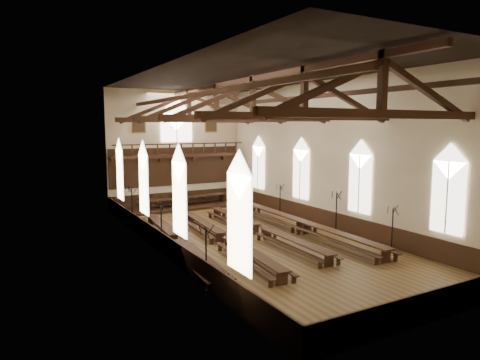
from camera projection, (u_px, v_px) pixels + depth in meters
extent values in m
plane|color=brown|center=(252.00, 238.00, 26.56)|extent=(26.00, 26.00, 0.00)
plane|color=beige|center=(177.00, 149.00, 37.22)|extent=(12.00, 0.00, 12.00)
plane|color=beige|center=(446.00, 182.00, 14.66)|extent=(12.00, 0.00, 12.00)
plane|color=beige|center=(157.00, 162.00, 23.05)|extent=(0.00, 26.00, 26.00)
plane|color=beige|center=(329.00, 155.00, 28.82)|extent=(0.00, 26.00, 26.00)
plane|color=black|center=(253.00, 74.00, 25.32)|extent=(26.00, 26.00, 0.00)
cube|color=#321B0F|center=(178.00, 198.00, 37.73)|extent=(11.90, 0.08, 1.20)
cube|color=#321B0F|center=(438.00, 304.00, 15.24)|extent=(11.90, 0.08, 1.20)
cube|color=#321B0F|center=(160.00, 241.00, 23.62)|extent=(0.08, 25.90, 1.20)
cube|color=#321B0F|center=(327.00, 219.00, 29.35)|extent=(0.08, 25.90, 1.20)
cube|color=white|center=(239.00, 224.00, 15.49)|extent=(0.05, 1.80, 3.60)
cube|color=white|center=(239.00, 174.00, 15.26)|extent=(0.05, 1.80, 1.80)
cylinder|color=beige|center=(240.00, 224.00, 15.51)|extent=(0.08, 0.08, 3.60)
cube|color=white|center=(179.00, 199.00, 20.70)|extent=(0.05, 1.80, 3.60)
cube|color=white|center=(179.00, 162.00, 20.47)|extent=(0.05, 1.80, 1.80)
cylinder|color=beige|center=(180.00, 199.00, 20.71)|extent=(0.08, 0.08, 3.60)
cube|color=white|center=(144.00, 185.00, 25.90)|extent=(0.05, 1.80, 3.60)
cube|color=white|center=(143.00, 155.00, 25.68)|extent=(0.05, 1.80, 1.80)
cylinder|color=beige|center=(144.00, 185.00, 25.92)|extent=(0.08, 0.08, 3.60)
cube|color=white|center=(120.00, 175.00, 31.11)|extent=(0.05, 1.80, 3.60)
cube|color=white|center=(119.00, 150.00, 30.89)|extent=(0.05, 1.80, 1.80)
cylinder|color=beige|center=(120.00, 175.00, 31.13)|extent=(0.08, 0.08, 3.60)
cube|color=white|center=(448.00, 198.00, 21.17)|extent=(0.05, 1.80, 3.60)
cube|color=white|center=(450.00, 162.00, 20.94)|extent=(0.05, 1.80, 1.80)
cylinder|color=beige|center=(447.00, 198.00, 21.15)|extent=(0.08, 0.08, 3.60)
cube|color=white|center=(359.00, 184.00, 26.37)|extent=(0.05, 1.80, 3.60)
cube|color=white|center=(360.00, 155.00, 26.15)|extent=(0.05, 1.80, 1.80)
cylinder|color=beige|center=(359.00, 184.00, 26.35)|extent=(0.08, 0.08, 3.60)
cube|color=white|center=(300.00, 174.00, 31.58)|extent=(0.05, 1.80, 3.60)
cube|color=white|center=(301.00, 150.00, 31.36)|extent=(0.05, 1.80, 1.80)
cylinder|color=beige|center=(300.00, 174.00, 31.56)|extent=(0.08, 0.08, 3.60)
cube|color=white|center=(258.00, 168.00, 36.79)|extent=(0.05, 1.80, 3.60)
cube|color=white|center=(258.00, 147.00, 36.56)|extent=(0.05, 1.80, 1.80)
cylinder|color=beige|center=(258.00, 168.00, 36.77)|extent=(0.08, 0.08, 3.60)
cube|color=white|center=(177.00, 128.00, 36.91)|extent=(2.80, 0.05, 2.40)
cube|color=white|center=(176.00, 114.00, 36.76)|extent=(2.80, 0.05, 2.80)
cylinder|color=beige|center=(177.00, 128.00, 36.87)|extent=(0.10, 0.10, 2.40)
cube|color=#362011|center=(179.00, 156.00, 36.73)|extent=(11.80, 1.20, 0.20)
cube|color=#321B0F|center=(177.00, 166.00, 37.36)|extent=(11.80, 0.10, 3.30)
cube|color=#362011|center=(181.00, 144.00, 36.13)|extent=(11.60, 0.12, 0.10)
cube|color=#362011|center=(182.00, 154.00, 36.24)|extent=(11.60, 0.12, 0.10)
cube|color=#362011|center=(126.00, 160.00, 34.94)|extent=(0.35, 0.40, 0.50)
cube|color=#362011|center=(161.00, 159.00, 36.39)|extent=(0.35, 0.40, 0.50)
cube|color=#362011|center=(194.00, 158.00, 37.83)|extent=(0.35, 0.40, 0.50)
cube|color=#362011|center=(224.00, 157.00, 39.27)|extent=(0.35, 0.40, 0.50)
cube|color=brown|center=(139.00, 124.00, 35.29)|extent=(1.15, 0.06, 1.45)
cube|color=black|center=(139.00, 124.00, 35.26)|extent=(0.95, 0.04, 1.25)
cube|color=brown|center=(211.00, 124.00, 38.47)|extent=(1.15, 0.06, 1.45)
cube|color=black|center=(211.00, 124.00, 38.43)|extent=(0.95, 0.04, 1.25)
cube|color=#362011|center=(381.00, 114.00, 16.96)|extent=(11.70, 0.35, 0.35)
cube|color=#362011|center=(383.00, 81.00, 16.80)|extent=(0.30, 0.30, 2.40)
cube|color=#362011|center=(326.00, 88.00, 15.46)|extent=(5.44, 0.26, 2.40)
cube|color=#362011|center=(430.00, 94.00, 18.24)|extent=(5.44, 0.26, 2.40)
cube|color=#362011|center=(304.00, 117.00, 21.30)|extent=(11.70, 0.35, 0.35)
cube|color=#362011|center=(304.00, 90.00, 21.14)|extent=(0.30, 0.30, 2.40)
cube|color=#362011|center=(255.00, 96.00, 19.80)|extent=(5.44, 0.26, 2.40)
cube|color=#362011|center=(348.00, 100.00, 22.57)|extent=(5.44, 0.26, 2.40)
cube|color=#362011|center=(253.00, 118.00, 25.64)|extent=(11.70, 0.35, 0.35)
cube|color=#362011|center=(253.00, 96.00, 25.48)|extent=(0.30, 0.30, 2.40)
cube|color=#362011|center=(209.00, 102.00, 24.14)|extent=(5.44, 0.26, 2.40)
cube|color=#362011|center=(292.00, 104.00, 26.91)|extent=(5.44, 0.26, 2.40)
cube|color=#362011|center=(216.00, 119.00, 29.98)|extent=(11.70, 0.35, 0.35)
cube|color=#362011|center=(216.00, 101.00, 29.82)|extent=(0.30, 0.30, 2.40)
cube|color=#362011|center=(177.00, 105.00, 28.48)|extent=(5.44, 0.26, 2.40)
cube|color=#362011|center=(252.00, 107.00, 31.25)|extent=(5.44, 0.26, 2.40)
cube|color=#362011|center=(189.00, 120.00, 34.32)|extent=(11.70, 0.35, 0.35)
cube|color=#362011|center=(189.00, 104.00, 34.16)|extent=(0.30, 0.30, 2.40)
cube|color=#362011|center=(154.00, 108.00, 32.82)|extent=(5.44, 0.26, 2.40)
cube|color=#362011|center=(221.00, 110.00, 35.59)|extent=(5.44, 0.26, 2.40)
cube|color=#362011|center=(201.00, 94.00, 23.86)|extent=(0.25, 25.70, 0.25)
cube|color=#362011|center=(298.00, 98.00, 27.10)|extent=(0.25, 25.70, 0.25)
cube|color=#362011|center=(253.00, 79.00, 25.35)|extent=(0.30, 25.70, 0.30)
cube|color=#362011|center=(204.00, 254.00, 21.10)|extent=(1.19, 6.43, 0.07)
cube|color=#362011|center=(231.00, 279.00, 18.64)|extent=(0.55, 0.12, 0.61)
cube|color=#362011|center=(183.00, 247.00, 23.64)|extent=(0.55, 0.12, 0.61)
cube|color=#362011|center=(204.00, 262.00, 21.15)|extent=(0.57, 5.65, 0.07)
cube|color=#362011|center=(193.00, 261.00, 20.90)|extent=(0.81, 6.39, 0.05)
cube|color=#362011|center=(220.00, 284.00, 18.39)|extent=(0.21, 0.08, 0.36)
cube|color=#362011|center=(173.00, 250.00, 23.47)|extent=(0.21, 0.08, 0.36)
cube|color=#362011|center=(215.00, 258.00, 21.36)|extent=(0.81, 6.39, 0.05)
cube|color=#362011|center=(244.00, 280.00, 18.85)|extent=(0.21, 0.08, 0.36)
cube|color=#362011|center=(192.00, 247.00, 23.93)|extent=(0.21, 0.08, 0.36)
cube|color=#362011|center=(157.00, 224.00, 27.52)|extent=(1.19, 6.43, 0.07)
cube|color=#362011|center=(173.00, 240.00, 25.07)|extent=(0.55, 0.12, 0.61)
cube|color=#362011|center=(144.00, 221.00, 30.06)|extent=(0.55, 0.12, 0.61)
cube|color=#362011|center=(157.00, 231.00, 27.57)|extent=(0.57, 5.65, 0.07)
cube|color=#362011|center=(148.00, 229.00, 27.33)|extent=(0.81, 6.39, 0.05)
cube|color=#362011|center=(163.00, 243.00, 24.81)|extent=(0.21, 0.08, 0.36)
cube|color=#362011|center=(136.00, 223.00, 29.89)|extent=(0.21, 0.08, 0.36)
cube|color=#362011|center=(166.00, 227.00, 27.78)|extent=(0.81, 6.39, 0.05)
cube|color=#362011|center=(182.00, 241.00, 25.27)|extent=(0.21, 0.08, 0.36)
cube|color=#362011|center=(152.00, 222.00, 30.35)|extent=(0.21, 0.08, 0.36)
cube|color=#362011|center=(259.00, 251.00, 21.49)|extent=(1.22, 6.60, 0.08)
cube|color=#362011|center=(293.00, 276.00, 18.97)|extent=(0.56, 0.12, 0.63)
cube|color=#362011|center=(231.00, 244.00, 24.10)|extent=(0.56, 0.12, 0.63)
cube|color=#362011|center=(259.00, 260.00, 21.54)|extent=(0.58, 5.80, 0.08)
cube|color=#362011|center=(248.00, 258.00, 21.29)|extent=(0.83, 6.56, 0.06)
cube|color=#362011|center=(282.00, 281.00, 18.71)|extent=(0.22, 0.08, 0.37)
cube|color=#362011|center=(221.00, 247.00, 23.92)|extent=(0.22, 0.08, 0.37)
cube|color=#362011|center=(269.00, 255.00, 21.76)|extent=(0.83, 6.56, 0.06)
cube|color=#362011|center=(305.00, 277.00, 19.18)|extent=(0.22, 0.08, 0.37)
cube|color=#362011|center=(240.00, 245.00, 24.39)|extent=(0.22, 0.08, 0.37)
cube|color=#362011|center=(199.00, 223.00, 27.91)|extent=(1.22, 6.60, 0.08)
cube|color=#362011|center=(219.00, 238.00, 25.39)|extent=(0.56, 0.12, 0.63)
cube|color=#362011|center=(183.00, 219.00, 30.52)|extent=(0.56, 0.12, 0.63)
cube|color=#362011|center=(200.00, 229.00, 27.96)|extent=(0.58, 5.80, 0.08)
cube|color=#362011|center=(191.00, 228.00, 27.71)|extent=(0.83, 6.56, 0.06)
cube|color=#362011|center=(211.00, 242.00, 25.13)|extent=(0.22, 0.08, 0.37)
cube|color=#362011|center=(175.00, 222.00, 30.34)|extent=(0.22, 0.08, 0.37)
cube|color=#362011|center=(208.00, 226.00, 28.18)|extent=(0.83, 6.56, 0.06)
cube|color=#362011|center=(229.00, 239.00, 25.60)|extent=(0.22, 0.08, 0.37)
cube|color=#362011|center=(190.00, 220.00, 30.81)|extent=(0.22, 0.08, 0.37)
cube|color=#362011|center=(296.00, 240.00, 23.70)|extent=(0.81, 6.52, 0.07)
cube|color=#362011|center=(331.00, 260.00, 21.20)|extent=(0.55, 0.09, 0.62)
cube|color=#362011|center=(268.00, 234.00, 26.28)|extent=(0.55, 0.09, 0.62)
cube|color=#362011|center=(296.00, 247.00, 23.75)|extent=(0.21, 5.76, 0.07)
cube|color=#362011|center=(287.00, 246.00, 23.47)|extent=(0.42, 6.51, 0.06)
cube|color=#362011|center=(323.00, 265.00, 20.91)|extent=(0.21, 0.07, 0.36)
cube|color=#362011|center=(259.00, 237.00, 26.07)|extent=(0.21, 0.07, 0.36)
cube|color=#362011|center=(305.00, 243.00, 24.00)|extent=(0.42, 6.51, 0.06)
cube|color=#362011|center=(341.00, 261.00, 21.44)|extent=(0.21, 0.07, 0.36)
cube|color=#362011|center=(275.00, 235.00, 26.60)|extent=(0.21, 0.07, 0.36)
cube|color=#362011|center=(233.00, 216.00, 30.12)|extent=(0.81, 6.52, 0.07)
cube|color=#362011|center=(255.00, 229.00, 27.62)|extent=(0.55, 0.09, 0.62)
cube|color=#362011|center=(215.00, 213.00, 32.70)|extent=(0.55, 0.09, 0.62)
cube|color=#362011|center=(233.00, 222.00, 30.17)|extent=(0.21, 5.76, 0.07)
cube|color=#362011|center=(226.00, 220.00, 29.89)|extent=(0.42, 6.51, 0.06)
cube|color=#362011|center=(247.00, 232.00, 27.33)|extent=(0.21, 0.07, 0.36)
cube|color=#362011|center=(208.00, 216.00, 32.49)|extent=(0.21, 0.07, 0.36)
cube|color=#362011|center=(241.00, 219.00, 30.42)|extent=(0.42, 6.51, 0.06)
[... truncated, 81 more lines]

